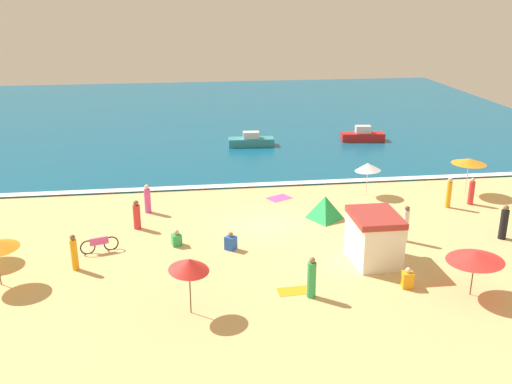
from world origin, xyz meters
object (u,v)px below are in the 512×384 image
at_px(small_boat_0, 251,141).
at_px(parked_bicycle, 99,244).
at_px(beach_umbrella_1, 189,265).
at_px(beachgoer_4, 177,239).
at_px(beachgoer_2, 449,193).
at_px(beachgoer_6, 504,223).
at_px(beach_tent, 325,207).
at_px(beachgoer_1, 471,192).
at_px(small_boat_1, 363,136).
at_px(beachgoer_11, 137,215).
at_px(beach_umbrella_6, 368,167).
at_px(beachgoer_10, 74,253).
at_px(beachgoer_0, 406,224).
at_px(beachgoer_9, 312,278).
at_px(beachgoer_7, 147,199).
at_px(beach_umbrella_4, 475,256).
at_px(beachgoer_8, 407,279).
at_px(beach_umbrella_3, 469,161).
at_px(lifeguard_cabana, 374,238).
at_px(beachgoer_5, 231,242).

bearing_deg(small_boat_0, parked_bicycle, -117.55).
xyz_separation_m(beach_umbrella_1, beachgoer_4, (-0.53, 6.39, -1.74)).
xyz_separation_m(beachgoer_2, beachgoer_6, (0.77, -4.54, -0.06)).
height_order(beach_tent, beachgoer_6, beachgoer_6).
height_order(beach_tent, beachgoer_1, beachgoer_1).
xyz_separation_m(beach_umbrella_1, small_boat_1, (14.68, 24.87, -1.54)).
xyz_separation_m(beachgoer_1, small_boat_0, (-11.10, 14.54, -0.26)).
bearing_deg(beach_umbrella_1, beachgoer_11, 106.28).
xyz_separation_m(beach_umbrella_6, beachgoer_10, (-15.99, -7.93, -0.96)).
height_order(beachgoer_0, beachgoer_2, beachgoer_0).
distance_m(beachgoer_9, beachgoer_10, 10.61).
relative_size(beachgoer_4, beachgoer_11, 0.52).
xyz_separation_m(beach_umbrella_1, beachgoer_10, (-5.02, 4.36, -1.26)).
bearing_deg(beachgoer_9, beach_tent, 72.42).
bearing_deg(beachgoer_10, beachgoer_0, 3.73).
height_order(parked_bicycle, beachgoer_2, beachgoer_2).
xyz_separation_m(beachgoer_0, beachgoer_7, (-12.85, 5.68, -0.14)).
distance_m(parked_bicycle, beachgoer_1, 21.02).
bearing_deg(beach_umbrella_4, beachgoer_7, 140.46).
height_order(beach_tent, beachgoer_8, beach_tent).
bearing_deg(beachgoer_0, beachgoer_9, -140.64).
distance_m(beach_umbrella_3, beachgoer_6, 6.89).
distance_m(beachgoer_1, small_boat_0, 18.29).
height_order(small_boat_0, small_boat_1, small_boat_1).
relative_size(beachgoer_7, small_boat_1, 0.46).
bearing_deg(beachgoer_2, beachgoer_11, -177.35).
bearing_deg(beachgoer_2, lifeguard_cabana, -136.60).
height_order(beachgoer_4, small_boat_1, small_boat_1).
bearing_deg(beachgoer_1, beach_tent, -173.53).
distance_m(beachgoer_1, beachgoer_2, 1.59).
distance_m(beach_umbrella_3, beachgoer_0, 9.02).
distance_m(beachgoer_5, beachgoer_11, 5.64).
bearing_deg(beachgoer_1, beach_umbrella_3, 71.80).
bearing_deg(beach_tent, beachgoer_11, -179.29).
distance_m(beachgoer_2, beachgoer_9, 13.49).
xyz_separation_m(beachgoer_7, beachgoer_9, (7.01, -10.47, 0.06)).
height_order(beachgoer_0, beachgoer_8, beachgoer_0).
bearing_deg(beachgoer_7, small_boat_1, 39.40).
relative_size(lifeguard_cabana, beachgoer_5, 2.98).
xyz_separation_m(beach_umbrella_1, beachgoer_5, (2.06, 5.57, -1.70)).
bearing_deg(beachgoer_7, beachgoer_9, -56.21).
distance_m(beach_umbrella_3, small_boat_1, 13.48).
xyz_separation_m(beach_umbrella_4, beachgoer_10, (-16.44, 4.47, -0.93)).
bearing_deg(beachgoer_6, beachgoer_0, 176.08).
distance_m(beachgoer_6, beachgoer_7, 18.82).
bearing_deg(beachgoer_4, small_boat_1, 50.55).
xyz_separation_m(lifeguard_cabana, beachgoer_5, (-6.37, 2.15, -0.82)).
distance_m(beach_umbrella_3, beachgoer_2, 3.21).
height_order(beachgoer_0, small_boat_1, beachgoer_0).
bearing_deg(beachgoer_8, beach_umbrella_6, 80.65).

